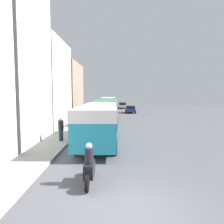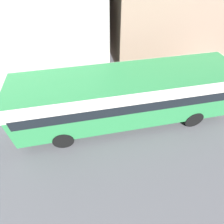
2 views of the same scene
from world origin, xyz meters
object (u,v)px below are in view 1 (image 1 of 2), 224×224
Objects in this scene: bus_lead at (99,119)px; pedestrian_walking_away at (86,113)px; motorcycle_behind_lead at (89,167)px; bus_following at (106,107)px; car_crossing at (122,105)px; pedestrian_near_curb at (61,129)px; bus_third_in_line at (108,103)px; car_far_curb at (130,109)px.

bus_lead is 14.12m from pedestrian_walking_away.
bus_lead reaches higher than motorcycle_behind_lead.
bus_following is at bearing 90.18° from motorcycle_behind_lead.
car_crossing is 2.59× the size of pedestrian_near_curb.
bus_following is 1.17× the size of bus_third_in_line.
pedestrian_near_curb is at bearing 80.98° from car_crossing.
motorcycle_behind_lead is at bearing -89.82° from bus_following.
bus_third_in_line is (-0.10, 26.83, 0.01)m from bus_lead.
bus_lead is 26.83m from bus_third_in_line.
bus_lead reaches higher than car_far_curb.
pedestrian_walking_away is at bearing 97.82° from motorcycle_behind_lead.
car_far_curb is (1.09, -12.37, -0.04)m from car_crossing.
bus_lead is 5.25× the size of pedestrian_near_curb.
bus_third_in_line reaches higher than car_far_curb.
car_crossing is 24.25m from pedestrian_walking_away.
bus_third_in_line is 11.06m from car_crossing.
car_far_curb is (4.08, 25.02, -1.15)m from bus_lead.
bus_third_in_line is 5.26× the size of pedestrian_walking_away.
car_far_curb is 13.11m from pedestrian_walking_away.
pedestrian_near_curb is 13.44m from pedestrian_walking_away.
pedestrian_walking_away is (-2.65, -13.00, -0.79)m from bus_third_in_line.
bus_following is 12.46m from pedestrian_near_curb.
bus_third_in_line is 26.60m from pedestrian_near_curb.
car_crossing is 2.57× the size of pedestrian_walking_away.
motorcycle_behind_lead is (0.06, -19.49, -1.18)m from bus_following.
pedestrian_walking_away is (-6.83, -11.19, 0.36)m from car_far_curb.
bus_third_in_line is at bearing -23.47° from car_far_curb.
bus_lead is at bearing 90.95° from motorcycle_behind_lead.
bus_third_in_line reaches higher than motorcycle_behind_lead.
bus_lead is 2.40× the size of car_far_curb.
car_far_curb is (3.97, 32.04, 0.03)m from motorcycle_behind_lead.
pedestrian_walking_away is at bearing -101.53° from bus_third_in_line.
pedestrian_near_curb is (-2.88, 0.39, -0.81)m from bus_lead.
bus_following is 19.53m from motorcycle_behind_lead.
pedestrian_walking_away reaches higher than motorcycle_behind_lead.
bus_lead is at bearing 80.73° from car_far_curb.
pedestrian_near_curb is at bearing 74.20° from car_far_curb.
car_crossing is at bearing 80.98° from pedestrian_near_curb.
bus_lead is 0.99× the size of bus_third_in_line.
bus_lead is 5.20× the size of pedestrian_walking_away.
bus_following is 2.84× the size of car_far_curb.
bus_third_in_line reaches higher than bus_following.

